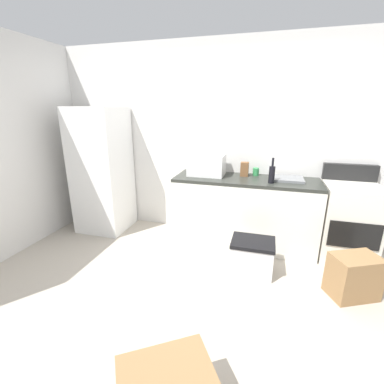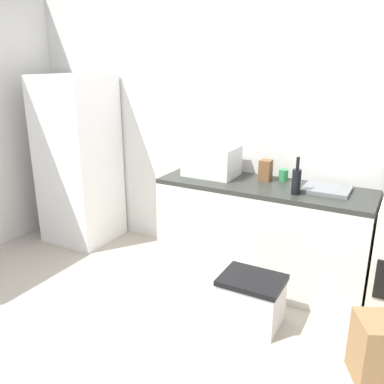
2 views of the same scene
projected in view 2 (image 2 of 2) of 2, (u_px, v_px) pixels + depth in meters
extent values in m
plane|color=#B2A899|center=(160.00, 344.00, 2.86)|extent=(6.00, 6.00, 0.00)
cube|color=silver|center=(248.00, 129.00, 3.76)|extent=(5.00, 0.10, 2.60)
cube|color=silver|center=(261.00, 235.00, 3.60)|extent=(1.80, 0.60, 0.86)
cube|color=#2D302B|center=(264.00, 187.00, 3.46)|extent=(1.80, 0.60, 0.04)
cube|color=white|center=(79.00, 160.00, 4.35)|extent=(0.68, 0.66, 1.77)
cube|color=white|center=(212.00, 161.00, 3.69)|extent=(0.46, 0.34, 0.27)
cube|color=slate|center=(327.00, 189.00, 3.27)|extent=(0.36, 0.32, 0.03)
cylinder|color=black|center=(296.00, 182.00, 3.17)|extent=(0.07, 0.07, 0.20)
cylinder|color=black|center=(298.00, 163.00, 3.12)|extent=(0.03, 0.03, 0.10)
cylinder|color=#338C4C|center=(283.00, 175.00, 3.55)|extent=(0.08, 0.08, 0.10)
cube|color=brown|center=(266.00, 170.00, 3.55)|extent=(0.10, 0.10, 0.18)
cube|color=silver|center=(251.00, 302.00, 3.06)|extent=(0.44, 0.34, 0.34)
cube|color=black|center=(252.00, 280.00, 3.00)|extent=(0.46, 0.36, 0.04)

